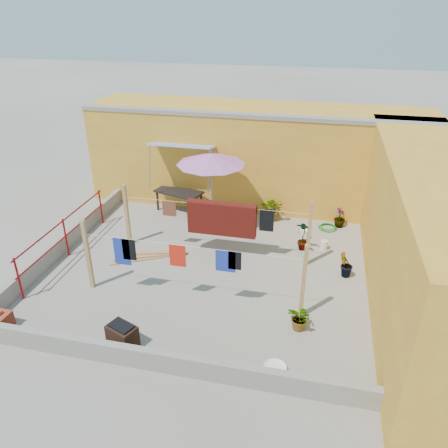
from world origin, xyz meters
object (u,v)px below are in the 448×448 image
Objects in this scene: brazier at (122,336)px; plant_back_a at (273,209)px; water_jug_b at (304,235)px; patio_umbrella at (211,159)px; water_jug_a at (324,245)px; green_hose at (328,227)px; white_basin at (275,368)px; outdoor_table at (179,193)px.

plant_back_a is at bearing 70.85° from brazier.
water_jug_b is at bearing -44.56° from plant_back_a.
brazier is 6.70m from plant_back_a.
patio_umbrella is 2.64m from plant_back_a.
water_jug_a reaches higher than green_hose.
patio_umbrella reaches higher than brazier.
water_jug_b is (0.21, 5.24, 0.11)m from white_basin.
patio_umbrella reaches higher than water_jug_a.
brazier is at bearing -94.68° from patio_umbrella.
patio_umbrella reaches higher than white_basin.
water_jug_b is 0.62× the size of green_hose.
water_jug_b is (2.82, -0.19, -2.01)m from patio_umbrella.
white_basin is (3.06, 0.03, -0.21)m from brazier.
patio_umbrella is at bearing -153.62° from plant_back_a.
patio_umbrella is 4.01m from water_jug_a.
water_jug_b is (-0.57, 0.45, 0.02)m from water_jug_a.
water_jug_b is 0.45× the size of plant_back_a.
white_basin is 1.47× the size of water_jug_a.
white_basin is 1.29× the size of water_jug_b.
outdoor_table is 2.94× the size of green_hose.
white_basin is 6.36m from plant_back_a.
green_hose is 0.72× the size of plant_back_a.
patio_umbrella is at bearing -169.30° from green_hose.
outdoor_table is at bearing 180.00° from plant_back_a.
green_hose is at bearing -6.91° from plant_back_a.
patio_umbrella reaches higher than water_jug_b.
outdoor_table is at bearing 122.02° from white_basin.
brazier reaches higher than water_jug_b.
patio_umbrella is 3.07× the size of plant_back_a.
outdoor_table is at bearing 177.50° from green_hose.
brazier is at bearing -82.12° from outdoor_table.
outdoor_table is 3.67× the size of white_basin.
brazier reaches higher than water_jug_a.
plant_back_a reaches higher than brazier.
water_jug_a is at bearing -17.74° from outdoor_table.
brazier is (0.88, -6.33, -0.39)m from outdoor_table.
water_jug_a is (4.72, -1.51, -0.50)m from outdoor_table.
water_jug_b reaches higher than green_hose.
brazier is at bearing -128.57° from water_jug_a.
brazier reaches higher than white_basin.
water_jug_b is at bearing -3.80° from patio_umbrella.
water_jug_a is at bearing -10.69° from patio_umbrella.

